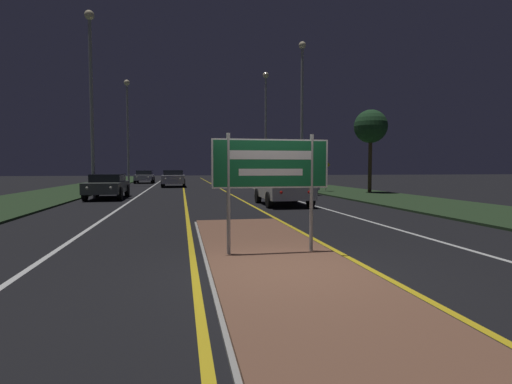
# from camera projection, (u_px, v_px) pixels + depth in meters

# --- Properties ---
(ground_plane) EXTENTS (160.00, 160.00, 0.00)m
(ground_plane) POSITION_uv_depth(u_px,v_px,m) (286.00, 273.00, 6.44)
(ground_plane) COLOR black
(median_island) EXTENTS (2.53, 9.92, 0.10)m
(median_island) POSITION_uv_depth(u_px,v_px,m) (271.00, 255.00, 7.57)
(median_island) COLOR #999993
(median_island) RESTS_ON ground_plane
(verge_left) EXTENTS (5.00, 100.00, 0.08)m
(verge_left) POSITION_uv_depth(u_px,v_px,m) (50.00, 195.00, 24.30)
(verge_left) COLOR #23381E
(verge_left) RESTS_ON ground_plane
(verge_right) EXTENTS (5.00, 100.00, 0.08)m
(verge_right) POSITION_uv_depth(u_px,v_px,m) (344.00, 191.00, 27.81)
(verge_right) COLOR #23381E
(verge_right) RESTS_ON ground_plane
(centre_line_yellow_left) EXTENTS (0.12, 70.00, 0.01)m
(centre_line_yellow_left) POSITION_uv_depth(u_px,v_px,m) (184.00, 190.00, 30.70)
(centre_line_yellow_left) COLOR gold
(centre_line_yellow_left) RESTS_ON ground_plane
(centre_line_yellow_right) EXTENTS (0.12, 70.00, 0.01)m
(centre_line_yellow_right) POSITION_uv_depth(u_px,v_px,m) (222.00, 189.00, 31.23)
(centre_line_yellow_right) COLOR gold
(centre_line_yellow_right) RESTS_ON ground_plane
(lane_line_white_left) EXTENTS (0.12, 70.00, 0.01)m
(lane_line_white_left) POSITION_uv_depth(u_px,v_px,m) (147.00, 190.00, 30.19)
(lane_line_white_left) COLOR silver
(lane_line_white_left) RESTS_ON ground_plane
(lane_line_white_right) EXTENTS (0.12, 70.00, 0.01)m
(lane_line_white_right) POSITION_uv_depth(u_px,v_px,m) (256.00, 189.00, 31.74)
(lane_line_white_right) COLOR silver
(lane_line_white_right) RESTS_ON ground_plane
(edge_line_white_left) EXTENTS (0.10, 70.00, 0.01)m
(edge_line_white_left) POSITION_uv_depth(u_px,v_px,m) (105.00, 190.00, 29.63)
(edge_line_white_left) COLOR silver
(edge_line_white_left) RESTS_ON ground_plane
(edge_line_white_right) EXTENTS (0.10, 70.00, 0.01)m
(edge_line_white_right) POSITION_uv_depth(u_px,v_px,m) (292.00, 189.00, 32.30)
(edge_line_white_right) COLOR silver
(edge_line_white_right) RESTS_ON ground_plane
(highway_sign) EXTENTS (2.22, 0.07, 2.24)m
(highway_sign) POSITION_uv_depth(u_px,v_px,m) (271.00, 169.00, 7.47)
(highway_sign) COLOR #9E9E99
(highway_sign) RESTS_ON median_island
(streetlight_left_near) EXTENTS (0.53, 0.53, 10.27)m
(streetlight_left_near) POSITION_uv_depth(u_px,v_px,m) (91.00, 80.00, 21.93)
(streetlight_left_near) COLOR #9E9E99
(streetlight_left_near) RESTS_ON ground_plane
(streetlight_left_far) EXTENTS (0.52, 0.52, 9.62)m
(streetlight_left_far) POSITION_uv_depth(u_px,v_px,m) (128.00, 119.00, 36.18)
(streetlight_left_far) COLOR #9E9E99
(streetlight_left_far) RESTS_ON ground_plane
(streetlight_right_near) EXTENTS (0.49, 0.49, 10.15)m
(streetlight_right_near) POSITION_uv_depth(u_px,v_px,m) (302.00, 100.00, 26.97)
(streetlight_right_near) COLOR #9E9E99
(streetlight_right_near) RESTS_ON ground_plane
(streetlight_right_far) EXTENTS (0.55, 0.55, 10.57)m
(streetlight_right_far) POSITION_uv_depth(u_px,v_px,m) (266.00, 113.00, 37.33)
(streetlight_right_far) COLOR #9E9E99
(streetlight_right_far) RESTS_ON ground_plane
(car_receding_0) EXTENTS (2.04, 4.07, 1.36)m
(car_receding_0) POSITION_uv_depth(u_px,v_px,m) (283.00, 189.00, 18.07)
(car_receding_0) COLOR silver
(car_receding_0) RESTS_ON ground_plane
(car_receding_1) EXTENTS (2.01, 4.58, 1.50)m
(car_receding_1) POSITION_uv_depth(u_px,v_px,m) (295.00, 181.00, 26.10)
(car_receding_1) COLOR #B7B7BC
(car_receding_1) RESTS_ON ground_plane
(car_approaching_0) EXTENTS (1.93, 4.70, 1.34)m
(car_approaching_0) POSITION_uv_depth(u_px,v_px,m) (108.00, 185.00, 21.97)
(car_approaching_0) COLOR #4C514C
(car_approaching_0) RESTS_ON ground_plane
(car_approaching_1) EXTENTS (2.02, 4.61, 1.47)m
(car_approaching_1) POSITION_uv_depth(u_px,v_px,m) (173.00, 178.00, 35.25)
(car_approaching_1) COLOR #B7B7BC
(car_approaching_1) RESTS_ON ground_plane
(car_approaching_2) EXTENTS (1.96, 4.55, 1.38)m
(car_approaching_2) POSITION_uv_depth(u_px,v_px,m) (145.00, 176.00, 43.49)
(car_approaching_2) COLOR #B7B7BC
(car_approaching_2) RESTS_ON ground_plane
(warning_sign) EXTENTS (0.60, 0.06, 2.12)m
(warning_sign) POSITION_uv_depth(u_px,v_px,m) (326.00, 172.00, 27.88)
(warning_sign) COLOR #9E9E99
(warning_sign) RESTS_ON verge_right
(roadside_palm_right) EXTENTS (2.14, 2.14, 5.35)m
(roadside_palm_right) POSITION_uv_depth(u_px,v_px,m) (371.00, 127.00, 25.73)
(roadside_palm_right) COLOR #4C3823
(roadside_palm_right) RESTS_ON verge_right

